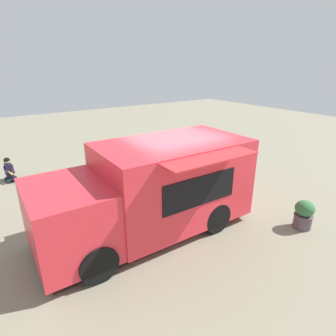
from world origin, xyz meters
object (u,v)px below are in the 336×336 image
Objects in this scene: food_truck at (152,192)px; person_customer at (9,171)px; planter_flowering_near at (128,151)px; planter_flowering_far at (304,214)px.

food_truck reaches higher than person_customer.
food_truck reaches higher than planter_flowering_near.
person_customer reaches higher than planter_flowering_far.
planter_flowering_far is (-2.20, -3.35, -0.69)m from food_truck.
person_customer is at bearing 82.60° from planter_flowering_near.
food_truck is at bearing 159.26° from planter_flowering_near.
food_truck is 6.04× the size of planter_flowering_near.
person_customer is 10.05m from planter_flowering_far.
person_customer is at bearing 36.63° from planter_flowering_far.
planter_flowering_near is 7.58m from planter_flowering_far.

